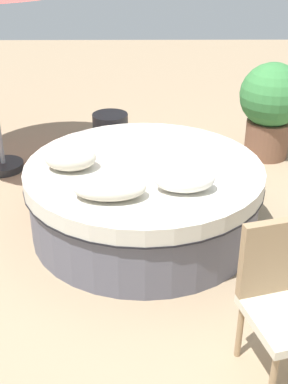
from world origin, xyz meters
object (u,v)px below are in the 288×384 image
throw_pillow_1 (109,188)px  side_table (111,133)px  throw_pillow_2 (184,179)px  planter (271,105)px  patio_chair (287,291)px  round_bed (144,198)px  throw_pillow_0 (70,158)px

throw_pillow_1 → side_table: 2.36m
throw_pillow_2 → side_table: size_ratio=1.01×
planter → patio_chair: bearing=-100.9°
round_bed → throw_pillow_1: size_ratio=3.71×
throw_pillow_1 → patio_chair: (1.09, -1.01, -0.16)m
throw_pillow_1 → patio_chair: bearing=-42.8°
throw_pillow_0 → side_table: bearing=82.8°
round_bed → throw_pillow_2: size_ratio=4.38×
throw_pillow_0 → throw_pillow_2: bearing=-23.1°
throw_pillow_0 → patio_chair: (1.44, -1.51, -0.17)m
throw_pillow_0 → throw_pillow_2: throw_pillow_0 is taller
round_bed → throw_pillow_0: size_ratio=4.74×
round_bed → throw_pillow_1: bearing=-115.3°
round_bed → planter: size_ratio=1.87×
side_table → throw_pillow_1: bearing=-87.0°
throw_pillow_1 → side_table: bearing=93.0°
throw_pillow_0 → planter: (2.05, 1.66, -0.11)m
throw_pillow_0 → planter: size_ratio=0.39×
throw_pillow_0 → planter: 2.64m
throw_pillow_0 → round_bed: bearing=4.9°
round_bed → throw_pillow_1: throw_pillow_1 is taller
round_bed → patio_chair: patio_chair is taller
throw_pillow_2 → throw_pillow_1: bearing=-168.9°
round_bed → throw_pillow_0: bearing=-175.1°
throw_pillow_0 → patio_chair: patio_chair is taller
throw_pillow_0 → side_table: throw_pillow_0 is taller
throw_pillow_2 → side_table: (-0.69, 2.20, -0.50)m
throw_pillow_2 → planter: planter is taller
round_bed → planter: (1.44, 1.60, 0.30)m
round_bed → side_table: size_ratio=4.42×
throw_pillow_1 → patio_chair: 1.50m
round_bed → patio_chair: bearing=-62.1°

